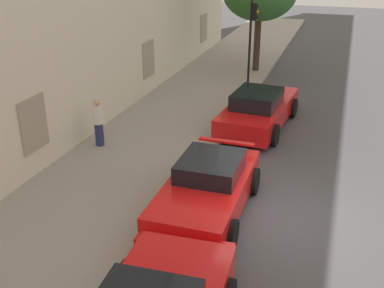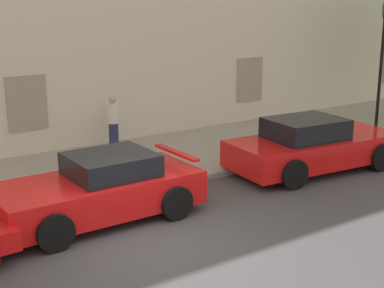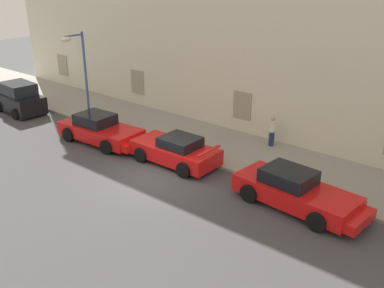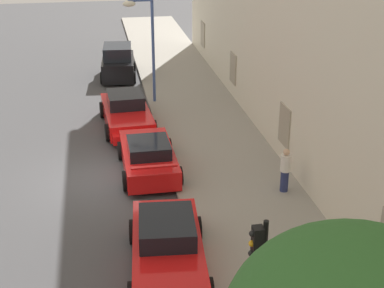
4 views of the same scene
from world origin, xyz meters
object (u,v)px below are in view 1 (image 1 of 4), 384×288
(sportscar_white_middle, at_px, (260,108))
(traffic_light, at_px, (252,30))
(sportscar_yellow_flank, at_px, (205,193))
(pedestrian_admiring, at_px, (98,122))

(sportscar_white_middle, xyz_separation_m, traffic_light, (3.97, 1.22, 2.06))
(sportscar_yellow_flank, relative_size, pedestrian_admiring, 2.93)
(sportscar_white_middle, distance_m, pedestrian_admiring, 5.81)
(sportscar_white_middle, relative_size, pedestrian_admiring, 3.36)
(sportscar_white_middle, xyz_separation_m, pedestrian_admiring, (-3.73, 4.45, 0.30))
(sportscar_yellow_flank, distance_m, sportscar_white_middle, 6.41)
(sportscar_yellow_flank, height_order, pedestrian_admiring, pedestrian_admiring)
(sportscar_yellow_flank, distance_m, traffic_light, 10.63)
(sportscar_white_middle, distance_m, traffic_light, 4.63)
(sportscar_yellow_flank, height_order, traffic_light, traffic_light)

